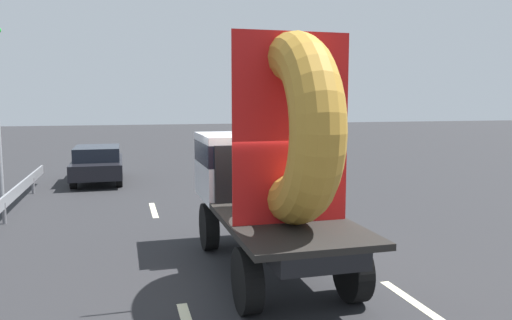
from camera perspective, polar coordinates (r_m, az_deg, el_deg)
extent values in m
plane|color=#28282B|center=(9.42, 1.97, -12.54)|extent=(120.00, 120.00, 0.00)
cylinder|color=black|center=(10.58, -5.44, -7.61)|extent=(0.28, 0.98, 0.98)
cylinder|color=black|center=(10.98, 3.40, -7.06)|extent=(0.28, 0.98, 0.98)
cylinder|color=black|center=(7.50, -1.05, -13.69)|extent=(0.28, 0.98, 0.98)
cylinder|color=black|center=(8.06, 11.04, -12.34)|extent=(0.28, 0.98, 0.98)
cube|color=black|center=(9.08, 1.66, -6.95)|extent=(1.30, 5.25, 0.25)
cube|color=silver|center=(10.51, -0.95, -0.63)|extent=(2.00, 1.92, 1.35)
cube|color=black|center=(10.43, -0.88, 0.96)|extent=(2.02, 1.83, 0.44)
cube|color=black|center=(8.15, 3.64, -7.29)|extent=(2.00, 3.33, 0.10)
cube|color=black|center=(9.55, 0.55, -1.53)|extent=(1.80, 0.08, 1.10)
torus|color=#B7842D|center=(7.78, 4.08, 3.60)|extent=(0.79, 3.00, 3.00)
cube|color=red|center=(7.78, 4.08, 3.60)|extent=(1.90, 0.03, 3.00)
cylinder|color=black|center=(21.59, -19.66, -1.06)|extent=(0.22, 0.65, 0.65)
cylinder|color=black|center=(21.52, -15.45, -0.93)|extent=(0.22, 0.65, 0.65)
cylinder|color=black|center=(18.89, -20.29, -2.15)|extent=(0.22, 0.65, 0.65)
cylinder|color=black|center=(18.81, -15.47, -2.01)|extent=(0.22, 0.65, 0.65)
cube|color=black|center=(20.15, -17.74, -0.72)|extent=(1.83, 4.27, 0.56)
cube|color=black|center=(19.99, -17.81, 0.76)|extent=(1.65, 2.39, 0.51)
cylinder|color=slate|center=(14.23, -27.01, -5.49)|extent=(0.10, 0.10, 0.55)
cylinder|color=slate|center=(18.41, -24.28, -2.71)|extent=(0.10, 0.10, 0.55)
cube|color=beige|center=(14.63, -11.71, -5.66)|extent=(0.16, 2.03, 0.01)
cube|color=beige|center=(8.18, 18.83, -15.96)|extent=(0.16, 2.38, 0.01)
cube|color=beige|center=(15.38, 1.45, -4.91)|extent=(0.16, 2.54, 0.01)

